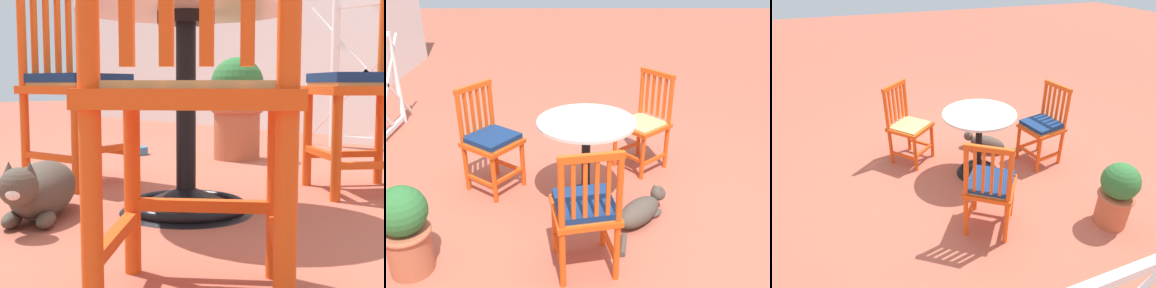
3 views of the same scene
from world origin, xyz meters
TOP-DOWN VIEW (x-y plane):
  - ground_plane at (0.00, 0.00)m, footprint 24.00×24.00m
  - cafe_table at (0.06, 0.18)m, footprint 0.76×0.76m
  - orange_chair_by_planter at (0.70, -0.37)m, footprint 0.56×0.56m
  - orange_chair_facing_out at (0.31, 0.98)m, footprint 0.56×0.56m
  - orange_chair_at_corner at (-0.72, 0.20)m, footprint 0.47×0.47m
  - tabby_cat at (-0.21, -0.24)m, footprint 0.65×0.46m
  - terracotta_planter at (-0.74, 1.34)m, footprint 0.32×0.32m

SIDE VIEW (x-z plane):
  - ground_plane at x=0.00m, z-range 0.00..0.00m
  - tabby_cat at x=-0.21m, z-range -0.02..0.21m
  - cafe_table at x=0.06m, z-range -0.08..0.65m
  - terracotta_planter at x=-0.74m, z-range 0.02..0.64m
  - orange_chair_by_planter at x=0.70m, z-range -0.02..0.89m
  - orange_chair_facing_out at x=0.31m, z-range -0.01..0.90m
  - orange_chair_at_corner at x=-0.72m, z-range -0.01..0.90m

